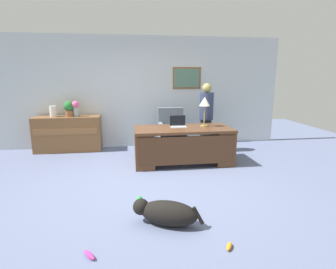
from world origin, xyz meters
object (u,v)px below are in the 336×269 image
person_standing (206,117)px  dog_toy_ball (139,199)px  dog_toy_bone (229,246)px  dog_toy_plush (89,255)px  laptop (178,124)px  vase_empty (53,111)px  desk_lamp (205,103)px  potted_plant (69,108)px  dog_lying (166,213)px  armchair (171,132)px  credenza (68,134)px  desk (183,144)px  vase_with_flowers (75,107)px

person_standing → dog_toy_ball: size_ratio=17.14×
dog_toy_bone → dog_toy_plush: same height
laptop → vase_empty: (-2.72, 1.17, 0.16)m
desk_lamp → potted_plant: (-2.90, 1.19, -0.18)m
dog_lying → vase_empty: bearing=120.9°
armchair → dog_toy_bone: bearing=-89.7°
credenza → desk_lamp: desk_lamp is taller
dog_toy_plush → person_standing: bearing=58.4°
desk_lamp → potted_plant: size_ratio=1.67×
laptop → dog_toy_ball: size_ratio=3.46×
desk_lamp → dog_toy_ball: 2.53m
vase_empty → potted_plant: size_ratio=0.70×
credenza → dog_toy_plush: bearing=-75.9°
desk → vase_empty: (-2.80, 1.31, 0.55)m
armchair → vase_empty: 2.77m
laptop → desk: bearing=-59.8°
desk_lamp → laptop: bearing=177.7°
desk → person_standing: 1.15m
armchair → dog_toy_plush: armchair is taller
credenza → dog_lying: size_ratio=1.83×
vase_empty → potted_plant: (0.36, 0.00, 0.07)m
credenza → armchair: size_ratio=1.49×
armchair → person_standing: (0.79, -0.15, 0.35)m
laptop → dog_toy_bone: bearing=-89.8°
dog_toy_ball → dog_toy_plush: 1.23m
vase_with_flowers → vase_empty: vase_with_flowers is taller
armchair → dog_toy_bone: size_ratio=7.05×
vase_empty → dog_toy_ball: (1.84, -2.95, -0.90)m
vase_with_flowers → vase_empty: bearing=-180.0°
desk_lamp → vase_empty: desk_lamp is taller
armchair → desk_lamp: size_ratio=1.68×
vase_with_flowers → dog_toy_bone: bearing=-61.7°
laptop → desk_lamp: bearing=-2.3°
laptop → desk_lamp: desk_lamp is taller
vase_with_flowers → potted_plant: 0.15m
credenza → dog_toy_bone: size_ratio=10.51×
credenza → dog_toy_ball: (1.55, -2.95, -0.37)m
desk → dog_lying: (-0.66, -2.26, -0.25)m
dog_lying → vase_empty: 4.24m
person_standing → desk_lamp: (-0.24, -0.69, 0.39)m
desk → dog_toy_bone: bearing=-91.5°
desk → dog_toy_plush: (-1.49, -2.75, -0.38)m
potted_plant → dog_toy_plush: bearing=-76.8°
dog_toy_bone → vase_with_flowers: bearing=118.3°
desk → dog_toy_ball: (-0.95, -1.64, -0.36)m
credenza → dog_toy_plush: (1.02, -4.06, -0.39)m
desk → dog_toy_plush: 3.15m
vase_empty → desk_lamp: bearing=-20.1°
person_standing → vase_empty: size_ratio=6.28×
armchair → dog_toy_bone: (0.02, -3.77, -0.44)m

